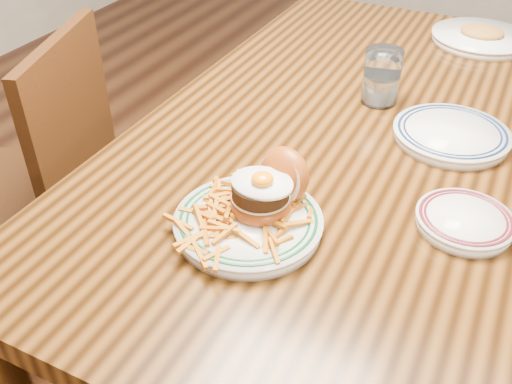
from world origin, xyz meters
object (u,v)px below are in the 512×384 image
at_px(main_plate, 254,210).
at_px(chair_left, 44,185).
at_px(table, 344,154).
at_px(side_plate, 465,220).

bearing_deg(main_plate, chair_left, -178.97).
bearing_deg(main_plate, table, 101.46).
distance_m(chair_left, main_plate, 0.81).
relative_size(main_plate, side_plate, 1.63).
relative_size(chair_left, main_plate, 3.30).
bearing_deg(side_plate, chair_left, 166.69).
bearing_deg(side_plate, table, 127.02).
height_order(main_plate, side_plate, main_plate).
bearing_deg(side_plate, main_plate, -166.13).
height_order(table, side_plate, side_plate).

